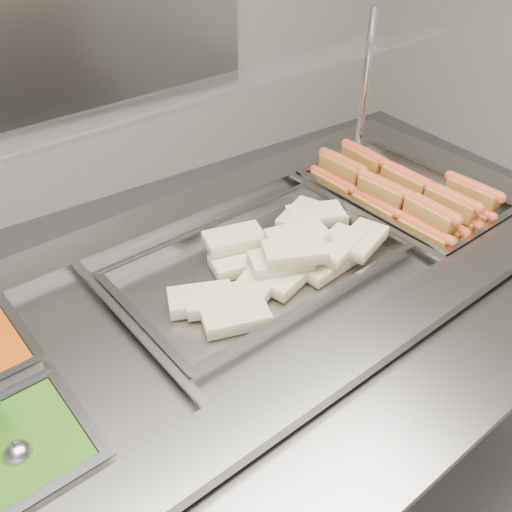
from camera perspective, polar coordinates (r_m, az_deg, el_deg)
steam_counter at (r=1.88m, az=-1.33°, el=-13.39°), size 2.12×1.06×0.99m
tray_rail at (r=1.30m, az=14.32°, el=-15.26°), size 1.99×0.55×0.06m
sneeze_guard at (r=1.51m, az=-7.63°, el=15.00°), size 1.83×0.46×0.48m
pan_hotdogs at (r=1.98m, az=14.37°, el=5.27°), size 0.42×0.63×0.11m
pan_wraps at (r=1.59m, az=0.31°, el=-1.41°), size 0.78×0.49×0.08m
pan_peas at (r=1.28m, az=-23.95°, el=-18.98°), size 0.35×0.29×0.11m
hotdogs_in_buns at (r=1.92m, az=14.19°, el=6.20°), size 0.33×0.58×0.13m
tortilla_wraps at (r=1.57m, az=2.76°, el=-0.05°), size 0.67×0.37×0.11m
serving_spoon at (r=1.23m, az=-23.04°, el=-17.08°), size 0.06×0.19×0.16m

